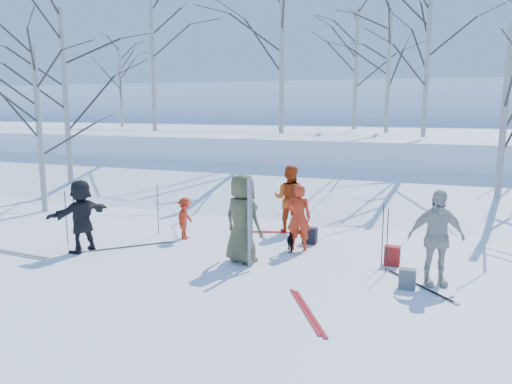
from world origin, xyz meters
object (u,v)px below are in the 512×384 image
at_px(dog, 292,242).
at_px(backpack_grey, 407,279).
at_px(skier_redor_behind, 289,199).
at_px(backpack_red, 392,256).
at_px(skier_red_north, 299,217).
at_px(skier_grey_west, 81,216).
at_px(skier_cream_east, 436,238).
at_px(skier_red_seated, 185,218).
at_px(backpack_dark, 310,236).
at_px(skier_olive_center, 242,219).

relative_size(dog, backpack_grey, 1.41).
xyz_separation_m(skier_redor_behind, backpack_red, (2.90, -1.99, -0.69)).
relative_size(skier_redor_behind, backpack_red, 4.27).
xyz_separation_m(skier_red_north, skier_redor_behind, (-0.71, 1.58, 0.12)).
bearing_deg(skier_grey_west, skier_red_north, 128.29).
height_order(backpack_red, backpack_grey, backpack_red).
bearing_deg(skier_grey_west, skier_cream_east, 110.30).
xyz_separation_m(skier_red_seated, backpack_red, (5.15, -0.34, -0.33)).
bearing_deg(skier_grey_west, skier_red_seated, 153.35).
bearing_deg(backpack_red, skier_cream_east, -46.57).
distance_m(backpack_red, backpack_dark, 2.32).
bearing_deg(skier_red_north, dog, 48.60).
xyz_separation_m(skier_cream_east, dog, (-3.15, 1.14, -0.69)).
bearing_deg(skier_cream_east, skier_olive_center, 158.88).
relative_size(backpack_grey, backpack_dark, 0.95).
height_order(skier_olive_center, skier_cream_east, skier_olive_center).
xyz_separation_m(skier_olive_center, skier_red_north, (0.87, 1.35, -0.19)).
distance_m(skier_redor_behind, backpack_grey, 4.74).
distance_m(skier_redor_behind, dog, 1.98).
bearing_deg(backpack_red, backpack_dark, 153.58).
bearing_deg(dog, skier_red_north, -145.09).
distance_m(skier_red_seated, dog, 2.88).
xyz_separation_m(skier_redor_behind, skier_cream_east, (3.76, -2.90, 0.02)).
height_order(skier_olive_center, backpack_dark, skier_olive_center).
bearing_deg(skier_redor_behind, skier_cream_east, 141.51).
relative_size(skier_redor_behind, backpack_grey, 4.72).
bearing_deg(skier_red_seated, dog, -98.33).
relative_size(skier_grey_west, backpack_dark, 4.23).
bearing_deg(backpack_dark, backpack_red, -26.42).
bearing_deg(skier_olive_center, backpack_grey, -166.47).
height_order(backpack_grey, backpack_dark, backpack_dark).
height_order(skier_red_seated, skier_grey_west, skier_grey_west).
xyz_separation_m(skier_cream_east, backpack_grey, (-0.45, -0.42, -0.72)).
distance_m(skier_grey_west, backpack_dark, 5.43).
xyz_separation_m(backpack_grey, backpack_dark, (-2.48, 2.35, 0.01)).
bearing_deg(dog, skier_grey_west, -4.20).
bearing_deg(skier_olive_center, dog, -103.25).
relative_size(skier_red_seated, skier_grey_west, 0.63).
xyz_separation_m(skier_cream_east, backpack_red, (-0.86, 0.90, -0.70)).
xyz_separation_m(skier_olive_center, skier_red_seated, (-2.09, 1.27, -0.43)).
bearing_deg(skier_redor_behind, backpack_grey, 134.07).
bearing_deg(backpack_red, skier_grey_west, -167.62).
height_order(skier_olive_center, skier_red_north, skier_olive_center).
relative_size(skier_olive_center, skier_red_seated, 1.80).
height_order(skier_red_seated, backpack_dark, skier_red_seated).
relative_size(skier_cream_east, dog, 3.42).
xyz_separation_m(skier_redor_behind, skier_grey_west, (-3.93, -3.49, -0.05)).
distance_m(skier_red_seated, backpack_dark, 3.17).
relative_size(skier_cream_east, backpack_grey, 4.81).
height_order(skier_red_seated, dog, skier_red_seated).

